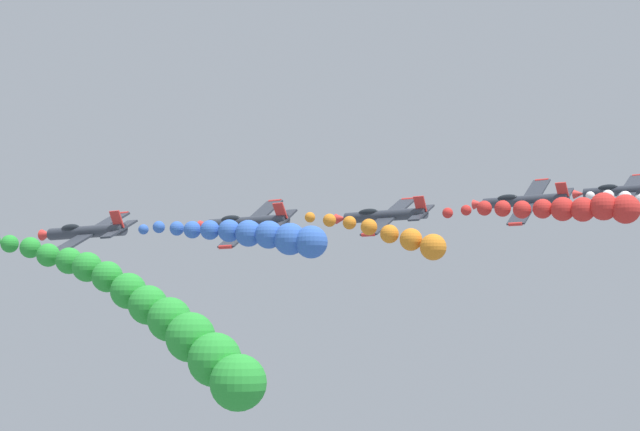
% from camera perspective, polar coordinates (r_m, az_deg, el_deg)
% --- Properties ---
extents(smoke_trail_lead, '(6.12, 31.76, 12.59)m').
position_cam_1_polar(smoke_trail_lead, '(69.57, -8.54, -5.93)').
color(smoke_trail_lead, green).
extents(airplane_left_inner, '(8.67, 10.35, 4.68)m').
position_cam_1_polar(airplane_left_inner, '(95.10, -12.82, -0.88)').
color(airplane_left_inner, '#333842').
extents(smoke_trail_left_inner, '(4.23, 17.48, 3.59)m').
position_cam_1_polar(smoke_trail_left_inner, '(83.98, -3.02, -1.14)').
color(smoke_trail_left_inner, blue).
extents(airplane_right_inner, '(8.24, 10.35, 5.47)m').
position_cam_1_polar(airplane_right_inner, '(97.62, -4.10, -0.38)').
color(airplane_right_inner, '#333842').
extents(smoke_trail_right_inner, '(2.25, 13.86, 4.81)m').
position_cam_1_polar(smoke_trail_right_inner, '(88.68, 4.44, -1.21)').
color(smoke_trail_right_inner, orange).
extents(airplane_left_outer, '(8.65, 10.35, 4.72)m').
position_cam_1_polar(airplane_left_outer, '(102.39, 3.52, -0.00)').
color(airplane_left_outer, '#333842').
extents(smoke_trail_left_outer, '(3.47, 18.27, 2.87)m').
position_cam_1_polar(smoke_trail_left_outer, '(95.54, 13.88, 0.37)').
color(smoke_trail_left_outer, red).
extents(airplane_right_outer, '(8.06, 10.35, 5.75)m').
position_cam_1_polar(airplane_right_outer, '(107.39, 11.14, 0.80)').
color(airplane_right_outer, '#333842').
extents(airplane_trailing, '(8.56, 10.35, 4.89)m').
position_cam_1_polar(airplane_trailing, '(116.11, 16.37, 1.33)').
color(airplane_trailing, '#333842').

